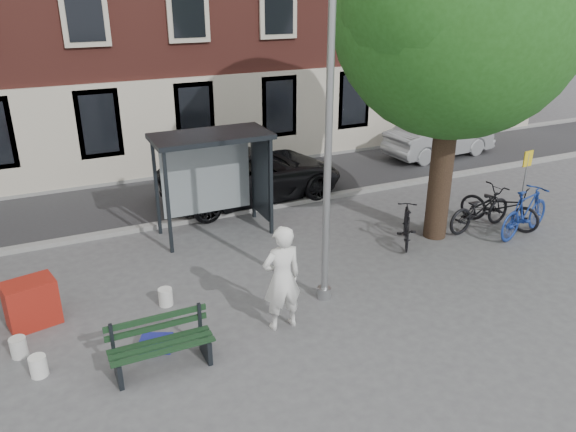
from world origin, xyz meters
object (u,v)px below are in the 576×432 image
at_px(bike_b, 525,212).
at_px(bus_shelter, 226,159).
at_px(car_dark, 253,174).
at_px(bench, 161,347).
at_px(bike_d, 407,225).
at_px(bike_c, 500,206).
at_px(notice_sign, 526,170).
at_px(bike_a, 480,209).
at_px(car_silver, 440,137).
at_px(lamppost, 328,168).
at_px(painter, 282,278).
at_px(red_stand, 31,303).

bearing_deg(bike_b, bus_shelter, 47.80).
bearing_deg(car_dark, bench, 143.57).
height_order(bike_d, car_dark, car_dark).
xyz_separation_m(bike_c, notice_sign, (0.97, 0.21, 0.81)).
distance_m(bike_a, car_silver, 6.68).
distance_m(bike_c, car_silver, 6.45).
bearing_deg(lamppost, bike_c, 12.55).
bearing_deg(bike_a, bus_shelter, 58.71).
xyz_separation_m(bench, bike_a, (8.83, 2.20, 0.15)).
bearing_deg(car_silver, bike_a, 145.49).
bearing_deg(bike_a, lamppost, 97.97).
bearing_deg(bench, bike_c, 12.49).
distance_m(bike_b, car_silver, 7.06).
bearing_deg(bus_shelter, bench, -120.56).
relative_size(bus_shelter, bike_d, 1.75).
bearing_deg(bike_b, bike_c, -3.89).
bearing_deg(car_silver, bike_d, 131.16).
bearing_deg(bus_shelter, car_dark, 52.84).
height_order(bike_b, car_dark, car_dark).
relative_size(bus_shelter, painter, 1.39).
distance_m(lamppost, car_silver, 11.43).
bearing_deg(painter, bench, 6.07).
bearing_deg(bench, notice_sign, 12.42).
distance_m(bike_a, car_dark, 6.44).
distance_m(lamppost, car_dark, 6.39).
height_order(bike_a, bike_c, bike_a).
bearing_deg(bike_b, painter, 84.64).
bearing_deg(painter, red_stand, -26.10).
distance_m(bus_shelter, car_silver, 9.84).
relative_size(bus_shelter, bike_b, 1.36).
bearing_deg(bench, lamppost, 12.84).
bearing_deg(car_dark, lamppost, 168.21).
relative_size(bench, bike_a, 0.81).
bearing_deg(bike_d, bike_a, -148.25).
relative_size(bus_shelter, bike_a, 1.34).
bearing_deg(car_dark, red_stand, 121.94).
relative_size(lamppost, notice_sign, 3.25).
relative_size(car_dark, notice_sign, 2.88).
relative_size(bus_shelter, notice_sign, 1.51).
bearing_deg(red_stand, bike_b, -4.43).
bearing_deg(lamppost, painter, -154.63).
bearing_deg(bench, bike_a, 13.73).
bearing_deg(bike_c, car_dark, 111.44).
distance_m(bike_a, red_stand, 10.73).
bearing_deg(bike_b, car_dark, 29.64).
bearing_deg(notice_sign, painter, -170.95).
relative_size(lamppost, car_dark, 1.13).
xyz_separation_m(bike_d, car_silver, (5.60, 5.70, 0.22)).
distance_m(red_stand, notice_sign, 12.35).
xyz_separation_m(bus_shelter, car_dark, (1.44, 1.89, -1.17)).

